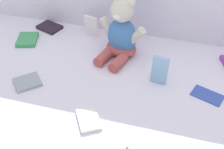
% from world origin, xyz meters
% --- Properties ---
extents(ground_plane, '(3.20, 3.20, 0.00)m').
position_xyz_m(ground_plane, '(0.00, 0.00, 0.00)').
color(ground_plane, silver).
extents(teddy_bear, '(0.24, 0.24, 0.29)m').
position_xyz_m(teddy_bear, '(-0.05, 0.17, 0.11)').
color(teddy_bear, '#3F72B2').
rests_on(teddy_bear, ground_plane).
extents(book_case_0, '(0.13, 0.14, 0.02)m').
position_xyz_m(book_case_0, '(-0.53, 0.15, 0.01)').
color(book_case_0, '#3B9159').
rests_on(book_case_0, ground_plane).
extents(book_case_2, '(0.14, 0.11, 0.01)m').
position_xyz_m(book_case_2, '(0.37, -0.01, 0.00)').
color(book_case_2, '#324BA8').
rests_on(book_case_2, ground_plane).
extents(book_case_3, '(0.14, 0.12, 0.02)m').
position_xyz_m(book_case_3, '(-0.47, 0.30, 0.01)').
color(book_case_3, black).
rests_on(book_case_3, ground_plane).
extents(book_case_4, '(0.13, 0.13, 0.01)m').
position_xyz_m(book_case_4, '(0.17, -0.34, 0.01)').
color(book_case_4, '#B57685').
rests_on(book_case_4, ground_plane).
extents(book_case_5, '(0.07, 0.03, 0.11)m').
position_xyz_m(book_case_5, '(-0.23, 0.29, 0.06)').
color(book_case_5, white).
rests_on(book_case_5, ground_plane).
extents(book_case_6, '(0.14, 0.14, 0.01)m').
position_xyz_m(book_case_6, '(-0.38, -0.14, 0.01)').
color(book_case_6, '#8D93A2').
rests_on(book_case_6, ground_plane).
extents(book_case_7, '(0.12, 0.14, 0.01)m').
position_xyz_m(book_case_7, '(-0.06, -0.27, 0.01)').
color(book_case_7, silver).
rests_on(book_case_7, ground_plane).
extents(book_case_8, '(0.07, 0.04, 0.12)m').
position_xyz_m(book_case_8, '(0.16, 0.02, 0.06)').
color(book_case_8, '#83ADD5').
rests_on(book_case_8, ground_plane).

